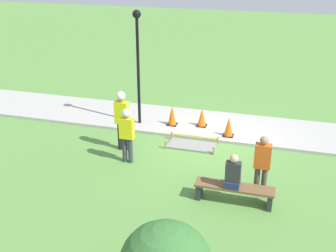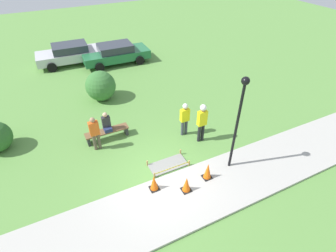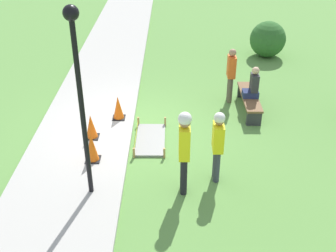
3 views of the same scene
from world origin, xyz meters
The scene contains 13 objects.
ground_plane centered at (0.00, 0.00, 0.00)m, with size 60.00×60.00×0.00m, color #5B8E42.
sidewalk centered at (0.00, -1.25, 0.05)m, with size 28.00×2.49×0.10m.
wet_concrete_patch centered at (0.57, 0.50, 0.03)m, with size 1.56×0.77×0.26m.
traffic_cone_near_patch centered at (-0.44, -0.42, 0.42)m, with size 0.34×0.34×0.65m.
traffic_cone_far_patch centered at (0.57, -0.98, 0.41)m, with size 0.34×0.34×0.64m.
traffic_cone_sidewalk_edge centered at (1.58, -0.80, 0.45)m, with size 0.34×0.34×0.70m.
park_bench centered at (-1.14, 3.25, 0.33)m, with size 1.93×0.44×0.46m.
person_seated_on_bench centered at (-1.08, 3.30, 0.81)m, with size 0.36×0.44×0.89m.
worker_supervisor centered at (2.14, 2.01, 0.97)m, with size 0.40×0.24×1.66m.
worker_assistant centered at (2.57, 1.29, 1.15)m, with size 0.40×0.27×1.89m.
bystander_in_orange_shirt centered at (-1.72, 2.76, 0.92)m, with size 0.40×0.22×1.64m.
lamppost_near centered at (2.72, -0.65, 2.64)m, with size 0.28×0.28×3.87m.
shrub_rounded_mid centered at (-5.52, 4.61, 0.66)m, with size 1.33×1.33×1.33m.
Camera 3 is at (9.66, 1.01, 5.70)m, focal length 45.00 mm.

